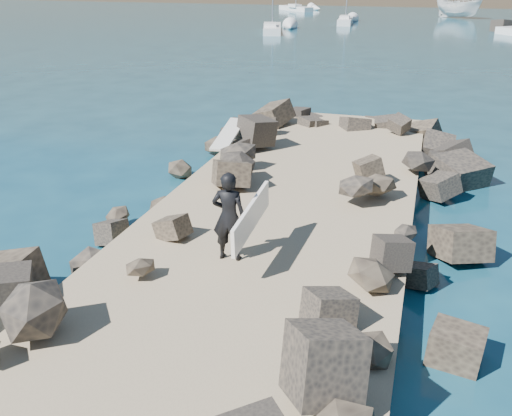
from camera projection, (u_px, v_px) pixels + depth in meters
The scene contains 10 objects.
ground at pixel (269, 253), 12.74m from camera, with size 800.00×800.00×0.00m, color #0F384C.
jetty at pixel (241, 285), 10.86m from camera, with size 6.00×26.00×0.60m, color #8C7759.
riprap_left at pixel (118, 245), 12.00m from camera, with size 2.60×22.00×1.00m, color black.
riprap_right at pixel (399, 286), 10.45m from camera, with size 2.60×22.00×1.00m, color black.
surfboard_resting at pixel (229, 138), 17.63m from camera, with size 0.53×2.12×0.07m, color beige.
boat_imported at pixel (459, 8), 71.88m from camera, with size 2.41×6.41×2.47m, color white.
surfer_with_board at pixel (232, 217), 10.88m from camera, with size 0.83×2.22×1.79m.
sailboat_b at pixel (345, 21), 64.70m from camera, with size 2.01×6.71×8.02m.
sailboat_e at pixel (296, 8), 84.44m from camera, with size 6.11×5.95×8.44m.
sailboat_a at pixel (272, 29), 56.32m from camera, with size 3.46×7.63×8.96m.
Camera 1 is at (3.01, -10.94, 5.88)m, focal length 40.00 mm.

